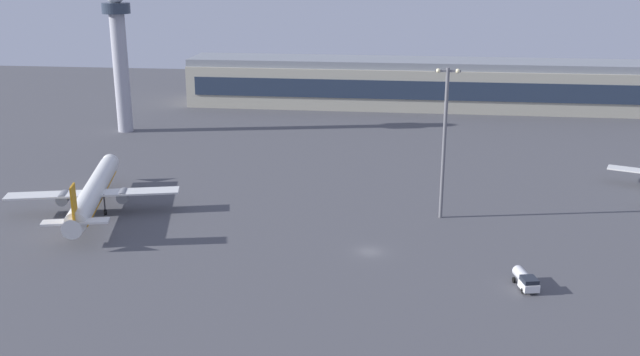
{
  "coord_description": "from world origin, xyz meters",
  "views": [
    {
      "loc": [
        5.62,
        -115.79,
        48.92
      ],
      "look_at": [
        -12.48,
        29.7,
        4.0
      ],
      "focal_mm": 40.03,
      "sensor_mm": 36.0,
      "label": 1
    }
  ],
  "objects_px": {
    "airplane_taxiway_distant": "(94,192)",
    "fuel_truck": "(526,280)",
    "control_tower": "(119,48)",
    "apron_light_central": "(445,135)"
  },
  "relations": [
    {
      "from": "control_tower",
      "to": "fuel_truck",
      "type": "height_order",
      "value": "control_tower"
    },
    {
      "from": "control_tower",
      "to": "apron_light_central",
      "type": "xyz_separation_m",
      "value": [
        90.51,
        -63.98,
        -7.75
      ]
    },
    {
      "from": "control_tower",
      "to": "airplane_taxiway_distant",
      "type": "distance_m",
      "value": 75.27
    },
    {
      "from": "fuel_truck",
      "to": "apron_light_central",
      "type": "distance_m",
      "value": 36.21
    },
    {
      "from": "control_tower",
      "to": "fuel_truck",
      "type": "relative_size",
      "value": 6.45
    },
    {
      "from": "fuel_truck",
      "to": "airplane_taxiway_distant",
      "type": "bearing_deg",
      "value": -30.16
    },
    {
      "from": "airplane_taxiway_distant",
      "to": "apron_light_central",
      "type": "xyz_separation_m",
      "value": [
        69.38,
        5.37,
        12.5
      ]
    },
    {
      "from": "airplane_taxiway_distant",
      "to": "fuel_truck",
      "type": "height_order",
      "value": "airplane_taxiway_distant"
    },
    {
      "from": "fuel_truck",
      "to": "control_tower",
      "type": "bearing_deg",
      "value": -55.66
    },
    {
      "from": "fuel_truck",
      "to": "apron_light_central",
      "type": "relative_size",
      "value": 0.22
    }
  ]
}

